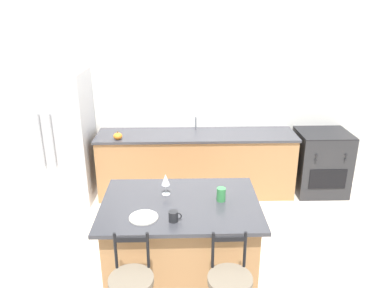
{
  "coord_description": "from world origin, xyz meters",
  "views": [
    {
      "loc": [
        -0.2,
        -4.63,
        2.62
      ],
      "look_at": [
        -0.09,
        -0.62,
        1.13
      ],
      "focal_mm": 35.0,
      "sensor_mm": 36.0,
      "label": 1
    }
  ],
  "objects_px": {
    "dinner_plate": "(144,217)",
    "pumpkin_decoration": "(118,136)",
    "refrigerator": "(58,137)",
    "wine_glass": "(166,180)",
    "tumbler_cup": "(221,194)",
    "coffee_mug": "(174,216)",
    "oven_range": "(320,162)"
  },
  "relations": [
    {
      "from": "oven_range",
      "to": "pumpkin_decoration",
      "type": "height_order",
      "value": "pumpkin_decoration"
    },
    {
      "from": "oven_range",
      "to": "tumbler_cup",
      "type": "xyz_separation_m",
      "value": [
        -1.68,
        -1.95,
        0.53
      ]
    },
    {
      "from": "oven_range",
      "to": "pumpkin_decoration",
      "type": "xyz_separation_m",
      "value": [
        -2.9,
        -0.21,
        0.51
      ]
    },
    {
      "from": "refrigerator",
      "to": "oven_range",
      "type": "height_order",
      "value": "refrigerator"
    },
    {
      "from": "refrigerator",
      "to": "pumpkin_decoration",
      "type": "distance_m",
      "value": 0.86
    },
    {
      "from": "dinner_plate",
      "to": "wine_glass",
      "type": "xyz_separation_m",
      "value": [
        0.17,
        0.43,
        0.14
      ]
    },
    {
      "from": "dinner_plate",
      "to": "pumpkin_decoration",
      "type": "bearing_deg",
      "value": 104.78
    },
    {
      "from": "pumpkin_decoration",
      "to": "wine_glass",
      "type": "bearing_deg",
      "value": -66.16
    },
    {
      "from": "wine_glass",
      "to": "pumpkin_decoration",
      "type": "bearing_deg",
      "value": 113.84
    },
    {
      "from": "oven_range",
      "to": "pumpkin_decoration",
      "type": "bearing_deg",
      "value": -175.84
    },
    {
      "from": "refrigerator",
      "to": "tumbler_cup",
      "type": "bearing_deg",
      "value": -42.38
    },
    {
      "from": "wine_glass",
      "to": "tumbler_cup",
      "type": "relative_size",
      "value": 1.66
    },
    {
      "from": "coffee_mug",
      "to": "tumbler_cup",
      "type": "bearing_deg",
      "value": 38.2
    },
    {
      "from": "oven_range",
      "to": "wine_glass",
      "type": "relative_size",
      "value": 4.42
    },
    {
      "from": "dinner_plate",
      "to": "coffee_mug",
      "type": "relative_size",
      "value": 2.21
    },
    {
      "from": "oven_range",
      "to": "tumbler_cup",
      "type": "relative_size",
      "value": 7.32
    },
    {
      "from": "oven_range",
      "to": "tumbler_cup",
      "type": "height_order",
      "value": "tumbler_cup"
    },
    {
      "from": "tumbler_cup",
      "to": "pumpkin_decoration",
      "type": "bearing_deg",
      "value": 125.01
    },
    {
      "from": "wine_glass",
      "to": "coffee_mug",
      "type": "height_order",
      "value": "wine_glass"
    },
    {
      "from": "refrigerator",
      "to": "tumbler_cup",
      "type": "xyz_separation_m",
      "value": [
        2.07,
        -1.89,
        0.08
      ]
    },
    {
      "from": "refrigerator",
      "to": "pumpkin_decoration",
      "type": "relative_size",
      "value": 15.27
    },
    {
      "from": "wine_glass",
      "to": "coffee_mug",
      "type": "relative_size",
      "value": 1.88
    },
    {
      "from": "dinner_plate",
      "to": "pumpkin_decoration",
      "type": "height_order",
      "value": "pumpkin_decoration"
    },
    {
      "from": "refrigerator",
      "to": "wine_glass",
      "type": "bearing_deg",
      "value": -48.3
    },
    {
      "from": "coffee_mug",
      "to": "tumbler_cup",
      "type": "height_order",
      "value": "tumbler_cup"
    },
    {
      "from": "refrigerator",
      "to": "pumpkin_decoration",
      "type": "xyz_separation_m",
      "value": [
        0.85,
        -0.15,
        0.06
      ]
    },
    {
      "from": "oven_range",
      "to": "coffee_mug",
      "type": "height_order",
      "value": "coffee_mug"
    },
    {
      "from": "pumpkin_decoration",
      "to": "oven_range",
      "type": "bearing_deg",
      "value": 4.16
    },
    {
      "from": "oven_range",
      "to": "tumbler_cup",
      "type": "distance_m",
      "value": 2.63
    },
    {
      "from": "refrigerator",
      "to": "dinner_plate",
      "type": "bearing_deg",
      "value": -57.5
    },
    {
      "from": "refrigerator",
      "to": "oven_range",
      "type": "xyz_separation_m",
      "value": [
        3.75,
        0.06,
        -0.45
      ]
    },
    {
      "from": "dinner_plate",
      "to": "coffee_mug",
      "type": "distance_m",
      "value": 0.26
    }
  ]
}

